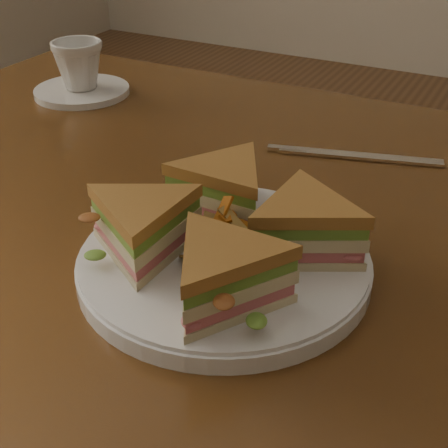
% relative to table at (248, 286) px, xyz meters
% --- Properties ---
extents(table, '(1.20, 0.80, 0.75)m').
position_rel_table_xyz_m(table, '(0.00, 0.00, 0.00)').
color(table, '#381F0C').
rests_on(table, ground).
extents(plate, '(0.26, 0.26, 0.02)m').
position_rel_table_xyz_m(plate, '(0.03, -0.11, 0.11)').
color(plate, silver).
rests_on(plate, table).
extents(sandwich_wedges, '(0.28, 0.28, 0.06)m').
position_rel_table_xyz_m(sandwich_wedges, '(0.03, -0.11, 0.14)').
color(sandwich_wedges, beige).
rests_on(sandwich_wedges, plate).
extents(crisps_mound, '(0.09, 0.09, 0.05)m').
position_rel_table_xyz_m(crisps_mound, '(0.03, -0.11, 0.14)').
color(crisps_mound, '#BA6217').
rests_on(crisps_mound, plate).
extents(spoon, '(0.18, 0.05, 0.01)m').
position_rel_table_xyz_m(spoon, '(-0.05, 0.04, 0.10)').
color(spoon, silver).
rests_on(spoon, table).
extents(knife, '(0.21, 0.07, 0.00)m').
position_rel_table_xyz_m(knife, '(0.05, 0.18, 0.10)').
color(knife, silver).
rests_on(knife, table).
extents(saucer, '(0.15, 0.15, 0.01)m').
position_rel_table_xyz_m(saucer, '(-0.39, 0.21, 0.10)').
color(saucer, silver).
rests_on(saucer, table).
extents(coffee_cup, '(0.09, 0.09, 0.07)m').
position_rel_table_xyz_m(coffee_cup, '(-0.39, 0.21, 0.15)').
color(coffee_cup, silver).
rests_on(coffee_cup, saucer).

